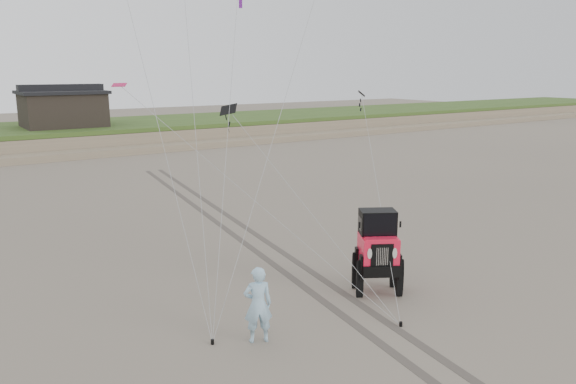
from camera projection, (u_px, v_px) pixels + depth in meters
name	position (u px, v px, depth m)	size (l,w,h in m)	color
ground	(321.00, 315.00, 14.57)	(160.00, 160.00, 0.00)	#6B6054
dune_ridge	(38.00, 139.00, 44.81)	(160.00, 14.25, 1.73)	#7A6B54
cabin	(63.00, 108.00, 44.98)	(6.40, 5.40, 3.35)	black
jeep	(378.00, 261.00, 15.81)	(2.21, 5.11, 1.91)	#FF1A3B
man	(258.00, 305.00, 12.95)	(0.67, 0.44, 1.83)	#80BBC5
stake_main	(212.00, 342.00, 12.99)	(0.08, 0.08, 0.12)	black
stake_aux	(401.00, 324.00, 13.89)	(0.08, 0.08, 0.12)	black
tire_tracks	(239.00, 231.00, 22.14)	(5.22, 29.74, 0.01)	#4C443D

